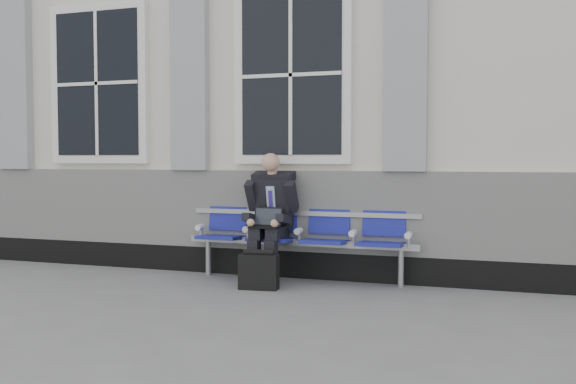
% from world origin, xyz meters
% --- Properties ---
extents(ground, '(70.00, 70.00, 0.00)m').
position_xyz_m(ground, '(0.00, 0.00, 0.00)').
color(ground, slate).
rests_on(ground, ground).
extents(station_building, '(14.40, 4.40, 4.49)m').
position_xyz_m(station_building, '(-0.02, 3.47, 2.22)').
color(station_building, silver).
rests_on(station_building, ground).
extents(bench, '(2.60, 0.47, 0.91)m').
position_xyz_m(bench, '(0.49, 1.32, 0.55)').
color(bench, '#9EA0A3').
rests_on(bench, ground).
extents(businessman, '(0.55, 0.75, 1.39)m').
position_xyz_m(businessman, '(0.19, 1.19, 0.76)').
color(businessman, black).
rests_on(businessman, ground).
extents(briefcase, '(0.42, 0.21, 0.41)m').
position_xyz_m(briefcase, '(0.23, 0.73, 0.19)').
color(briefcase, black).
rests_on(briefcase, ground).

